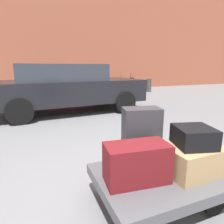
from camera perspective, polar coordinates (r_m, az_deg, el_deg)
ground_plane at (r=2.20m, az=13.02°, el=-24.71°), size 60.00×60.00×0.00m
luggage_cart at (r=2.05m, az=13.42°, el=-18.70°), size 1.19×0.90×0.34m
suitcase_tan_front_right at (r=2.08m, az=22.18°, el=-12.53°), size 0.54×0.43×0.27m
suitcase_charcoal_rear_right at (r=2.12m, az=8.48°, el=-6.59°), size 0.43×0.31×0.58m
duffel_bag_maroon_stacked_top at (r=1.79m, az=7.23°, el=-14.46°), size 0.59×0.35×0.35m
duffel_bag_black_topmost_pile at (r=2.00m, az=22.73°, el=-6.63°), size 0.41×0.41×0.18m
parked_car at (r=6.03m, az=-12.82°, el=7.15°), size 4.40×2.13×1.42m
bicycle_leaning at (r=12.02m, az=3.47°, el=8.32°), size 1.76×0.07×0.96m
bollard_kerb_near at (r=9.84m, az=-3.81°, el=7.21°), size 0.26×0.26×0.72m
bollard_kerb_mid at (r=10.30m, az=2.90°, el=7.48°), size 0.26×0.26×0.72m
bollard_kerb_far at (r=11.09m, az=10.71°, el=7.67°), size 0.26×0.26×0.72m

